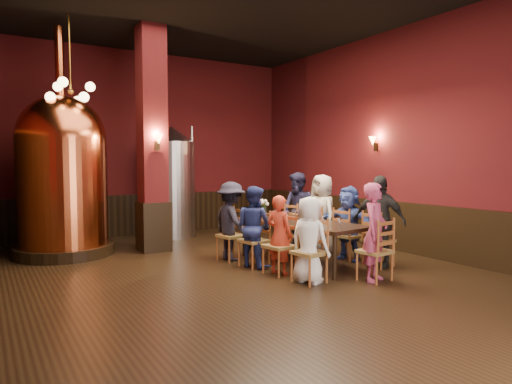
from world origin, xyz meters
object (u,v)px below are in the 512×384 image
person_1 (279,235)px  person_2 (254,227)px  steel_vessel (172,182)px  rose_vase (264,205)px  person_0 (309,240)px  copper_kettle (63,173)px  dining_table (303,225)px

person_1 → person_2: person_2 is taller
steel_vessel → person_1: bearing=-88.0°
rose_vase → person_1: bearing=-113.1°
person_0 → rose_vase: (0.52, 2.09, 0.33)m
person_1 → steel_vessel: steel_vessel is taller
person_0 → person_1: size_ratio=1.01×
rose_vase → person_2: bearing=-132.0°
person_0 → copper_kettle: bearing=15.5°
copper_kettle → rose_vase: size_ratio=12.66×
dining_table → person_0: person_0 is taller
person_0 → person_2: person_2 is taller
person_2 → copper_kettle: size_ratio=0.32×
steel_vessel → person_0: bearing=-87.3°
rose_vase → copper_kettle: bearing=149.3°
person_1 → steel_vessel: bearing=-18.0°
person_0 → person_2: 1.33m
dining_table → person_2: person_2 is taller
person_2 → steel_vessel: size_ratio=0.53×
person_2 → copper_kettle: (-2.64, 2.75, 0.89)m
person_1 → steel_vessel: 4.42m
dining_table → person_0: (-0.71, -1.10, -0.04)m
person_1 → rose_vase: person_1 is taller
dining_table → copper_kettle: size_ratio=0.58×
steel_vessel → rose_vase: 3.06m
copper_kettle → rose_vase: 3.92m
person_1 → copper_kettle: bearing=18.8°
person_2 → steel_vessel: steel_vessel is taller
steel_vessel → person_2: bearing=-89.0°
rose_vase → steel_vessel: bearing=104.4°
person_0 → person_2: size_ratio=0.93×
dining_table → steel_vessel: 4.09m
person_0 → copper_kettle: (-2.82, 4.06, 0.94)m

